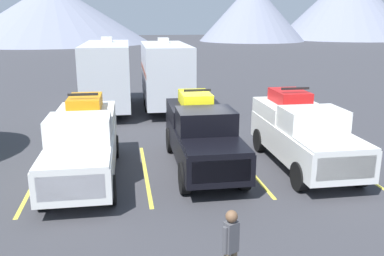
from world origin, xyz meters
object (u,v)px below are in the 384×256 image
pickup_truck_a (83,141)px  camper_trailer_a (107,73)px  person_a (231,245)px  pickup_truck_c (302,132)px  camper_trailer_b (165,72)px  pickup_truck_b (201,133)px

pickup_truck_a → camper_trailer_a: size_ratio=0.69×
camper_trailer_a → person_a: 16.74m
pickup_truck_a → pickup_truck_c: bearing=-1.2°
pickup_truck_c → camper_trailer_b: camper_trailer_b is taller
pickup_truck_c → camper_trailer_a: 12.31m
camper_trailer_a → camper_trailer_b: size_ratio=1.06×
pickup_truck_a → camper_trailer_a: (0.55, 10.07, 0.91)m
camper_trailer_a → camper_trailer_b: (3.18, -0.09, -0.04)m
pickup_truck_b → camper_trailer_a: bearing=108.9°
camper_trailer_b → pickup_truck_a: bearing=-110.5°
pickup_truck_a → pickup_truck_b: size_ratio=1.02×
pickup_truck_b → camper_trailer_b: 9.72m
pickup_truck_a → camper_trailer_b: camper_trailer_b is taller
camper_trailer_b → person_a: size_ratio=4.93×
pickup_truck_c → camper_trailer_a: camper_trailer_a is taller
pickup_truck_a → person_a: bearing=-64.1°
camper_trailer_b → person_a: bearing=-92.1°
pickup_truck_a → pickup_truck_c: pickup_truck_c is taller
pickup_truck_a → camper_trailer_a: camper_trailer_a is taller
pickup_truck_c → person_a: 7.58m
pickup_truck_c → camper_trailer_a: bearing=123.7°
pickup_truck_b → camper_trailer_a: (-3.35, 9.76, 0.90)m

